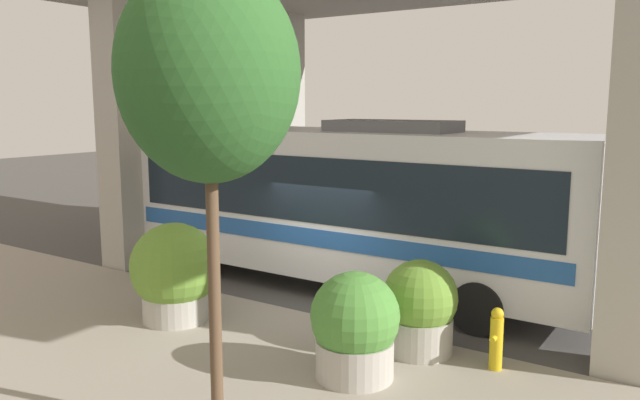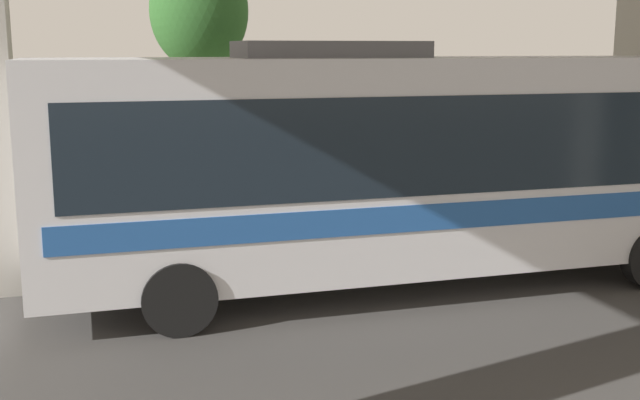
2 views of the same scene
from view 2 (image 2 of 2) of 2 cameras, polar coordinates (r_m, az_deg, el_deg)
The scene contains 8 objects.
ground_plane at distance 14.77m, azimuth 1.73°, elevation -3.91°, with size 80.00×80.00×0.00m, color #474442.
sidewalk_strip at distance 17.56m, azimuth -1.37°, elevation -1.50°, with size 6.00×40.00×0.02m.
bus at distance 12.51m, azimuth 5.47°, elevation 3.07°, with size 2.82×10.98×3.84m.
fire_hydrant at distance 14.46m, azimuth -14.93°, elevation -2.46°, with size 0.43×0.21×1.03m.
planter_front at distance 15.99m, azimuth -9.05°, elevation 0.10°, with size 1.37×1.37×1.68m.
planter_middle at distance 14.53m, azimuth -9.85°, elevation -1.09°, with size 1.27×1.27×1.61m.
planter_back at distance 16.77m, azimuth 5.43°, elevation 1.16°, with size 1.69×1.69×1.94m.
street_tree_near at distance 18.22m, azimuth -8.59°, elevation 13.10°, with size 2.16×2.16×5.83m.
Camera 2 is at (13.55, -4.54, 3.74)m, focal length 45.00 mm.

